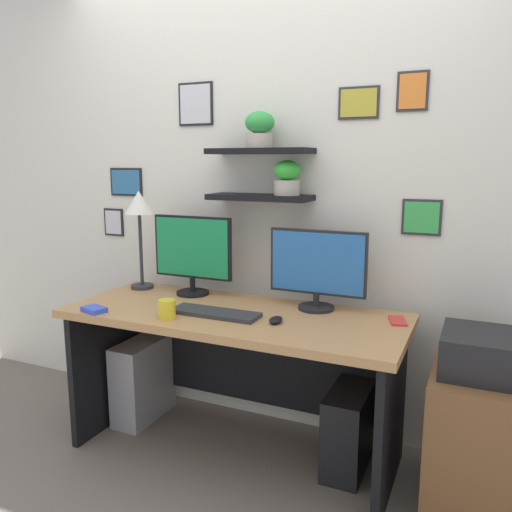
{
  "coord_description": "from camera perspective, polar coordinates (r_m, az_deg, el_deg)",
  "views": [
    {
      "loc": [
        1.09,
        -2.16,
        1.48
      ],
      "look_at": [
        0.1,
        0.05,
        1.03
      ],
      "focal_mm": 35.98,
      "sensor_mm": 36.0,
      "label": 1
    }
  ],
  "objects": [
    {
      "name": "monitor_left",
      "position": [
        2.83,
        -7.07,
        0.39
      ],
      "size": [
        0.47,
        0.18,
        0.43
      ],
      "color": "black",
      "rests_on": "desk"
    },
    {
      "name": "back_wall_assembly",
      "position": [
        2.82,
        1.38,
        8.03
      ],
      "size": [
        4.4,
        0.24,
        2.7
      ],
      "color": "silver",
      "rests_on": "ground"
    },
    {
      "name": "ground_plane",
      "position": [
        2.84,
        -2.42,
        -20.89
      ],
      "size": [
        8.0,
        8.0,
        0.0
      ],
      "primitive_type": "plane",
      "color": "#70665B"
    },
    {
      "name": "computer_tower_left",
      "position": [
        3.12,
        -12.43,
        -13.24
      ],
      "size": [
        0.18,
        0.4,
        0.46
      ],
      "primitive_type": "cube",
      "color": "#99999E",
      "rests_on": "ground"
    },
    {
      "name": "coffee_mug",
      "position": [
        2.45,
        -9.87,
        -5.84
      ],
      "size": [
        0.08,
        0.08,
        0.09
      ],
      "primitive_type": "cylinder",
      "color": "yellow",
      "rests_on": "desk"
    },
    {
      "name": "drawer_cabinet",
      "position": [
        2.48,
        23.89,
        -18.51
      ],
      "size": [
        0.44,
        0.5,
        0.62
      ],
      "primitive_type": "cube",
      "color": "brown",
      "rests_on": "ground"
    },
    {
      "name": "printer",
      "position": [
        2.32,
        24.62,
        -9.92
      ],
      "size": [
        0.38,
        0.34,
        0.17
      ],
      "primitive_type": "cube",
      "color": "black",
      "rests_on": "drawer_cabinet"
    },
    {
      "name": "desk_lamp",
      "position": [
        2.98,
        -12.85,
        4.82
      ],
      "size": [
        0.16,
        0.16,
        0.56
      ],
      "color": "#2D2D33",
      "rests_on": "desk"
    },
    {
      "name": "scissors_tray",
      "position": [
        2.64,
        -17.56,
        -5.69
      ],
      "size": [
        0.14,
        0.11,
        0.02
      ],
      "primitive_type": "cube",
      "rotation": [
        0.0,
        0.0,
        -0.3
      ],
      "color": "blue",
      "rests_on": "desk"
    },
    {
      "name": "computer_tower_right",
      "position": [
        2.66,
        10.3,
        -18.35
      ],
      "size": [
        0.18,
        0.4,
        0.4
      ],
      "primitive_type": "cube",
      "color": "black",
      "rests_on": "ground"
    },
    {
      "name": "cell_phone",
      "position": [
        2.46,
        15.47,
        -6.95
      ],
      "size": [
        0.11,
        0.15,
        0.01
      ],
      "primitive_type": "cube",
      "rotation": [
        0.0,
        0.0,
        0.29
      ],
      "color": "red",
      "rests_on": "desk"
    },
    {
      "name": "desk",
      "position": [
        2.64,
        -1.96,
        -10.23
      ],
      "size": [
        1.68,
        0.68,
        0.75
      ],
      "color": "tan",
      "rests_on": "ground"
    },
    {
      "name": "monitor_right",
      "position": [
        2.54,
        6.85,
        -1.3
      ],
      "size": [
        0.49,
        0.18,
        0.4
      ],
      "color": "black",
      "rests_on": "desk"
    },
    {
      "name": "computer_mouse",
      "position": [
        2.35,
        2.22,
        -7.11
      ],
      "size": [
        0.06,
        0.09,
        0.03
      ],
      "primitive_type": "ellipsoid",
      "color": "black",
      "rests_on": "desk"
    },
    {
      "name": "keyboard",
      "position": [
        2.48,
        -4.58,
        -6.33
      ],
      "size": [
        0.44,
        0.14,
        0.02
      ],
      "primitive_type": "cube",
      "color": "#2D2D33",
      "rests_on": "desk"
    }
  ]
}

